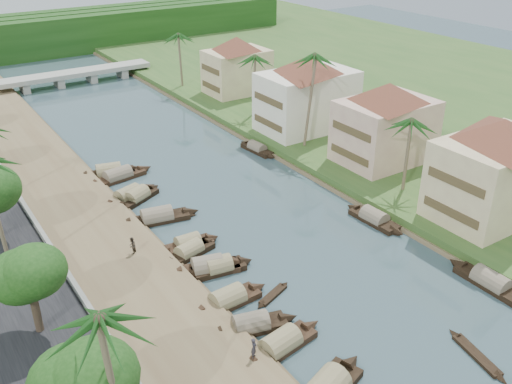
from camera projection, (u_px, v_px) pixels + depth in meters
ground at (331, 273)px, 50.99m from camera, size 220.00×220.00×0.00m
left_bank at (82, 225)px, 57.80m from camera, size 10.00×180.00×0.80m
right_bank at (343, 150)px, 74.96m from camera, size 16.00×180.00×1.20m
retaining_wall at (38, 229)px, 55.30m from camera, size 0.40×180.00×1.10m
treeline at (33, 36)px, 123.56m from camera, size 120.00×14.00×8.00m
bridge at (75, 75)px, 103.76m from camera, size 28.00×4.00×2.40m
building_near at (496, 168)px, 55.98m from camera, size 14.85×14.85×10.20m
building_mid at (386, 122)px, 68.48m from camera, size 14.11×14.11×9.70m
building_far at (307, 92)px, 78.29m from camera, size 15.59×15.59×10.20m
building_distant at (237, 64)px, 93.88m from camera, size 12.62×12.62×9.20m
sampan_2 at (280, 345)px, 42.07m from camera, size 8.76×3.02×2.26m
sampan_3 at (251, 326)px, 44.00m from camera, size 8.11×3.56×2.15m
sampan_4 at (228, 300)px, 46.83m from camera, size 8.07×2.25×2.26m
sampan_5 at (219, 267)px, 51.07m from camera, size 6.95×2.70×2.18m
sampan_6 at (208, 268)px, 50.98m from camera, size 8.16×3.91×2.36m
sampan_7 at (189, 252)px, 53.35m from camera, size 7.41×3.16×1.97m
sampan_8 at (188, 245)px, 54.49m from camera, size 6.79×2.03×2.10m
sampan_9 at (157, 218)px, 59.14m from camera, size 9.47×3.52×2.33m
sampan_10 at (128, 196)px, 63.51m from camera, size 8.23×4.17×2.23m
sampan_11 at (137, 197)px, 63.28m from camera, size 7.56×4.82×2.19m
sampan_12 at (118, 177)px, 68.05m from camera, size 9.61×3.02×2.24m
sampan_13 at (109, 172)px, 69.10m from camera, size 8.76×3.76×2.33m
sampan_14 at (491, 283)px, 48.99m from camera, size 1.98×9.12×2.20m
sampan_15 at (374, 219)px, 58.96m from camera, size 2.12×8.10×2.16m
sampan_16 at (257, 149)px, 75.79m from camera, size 2.06×7.47×1.85m
canoe_0 at (477, 356)px, 41.55m from camera, size 2.11×6.28×0.83m
canoe_1 at (273, 295)px, 47.97m from camera, size 4.49×2.29×0.73m
canoe_2 at (173, 218)px, 59.79m from camera, size 4.97×2.28×0.73m
palm_1 at (411, 122)px, 59.77m from camera, size 3.20×3.20×9.58m
palm_2 at (310, 59)px, 69.70m from camera, size 3.20×3.20×13.26m
palm_3 at (253, 58)px, 81.98m from camera, size 3.20×3.20×10.23m
palm_4 at (106, 320)px, 27.12m from camera, size 3.20×3.20×12.27m
palm_7 at (179, 36)px, 95.56m from camera, size 3.20×3.20×10.35m
tree_1 at (84, 380)px, 30.79m from camera, size 5.05×5.05×7.28m
tree_2 at (28, 274)px, 39.89m from camera, size 4.61×4.61×6.93m
tree_6 at (320, 83)px, 83.36m from camera, size 4.36×4.36×6.85m
person_near at (254, 348)px, 40.03m from camera, size 0.72×0.71×1.67m
person_far at (132, 246)px, 52.09m from camera, size 1.00×1.00×1.63m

